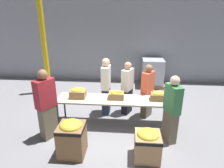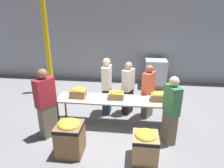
{
  "view_description": "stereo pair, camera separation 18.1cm",
  "coord_description": "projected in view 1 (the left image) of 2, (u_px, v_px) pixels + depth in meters",
  "views": [
    {
      "loc": [
        0.3,
        -4.89,
        3.04
      ],
      "look_at": [
        -0.11,
        0.08,
        1.18
      ],
      "focal_mm": 32.0,
      "sensor_mm": 36.0,
      "label": 1
    },
    {
      "loc": [
        0.48,
        -4.87,
        3.04
      ],
      "look_at": [
        -0.11,
        0.08,
        1.18
      ],
      "focal_mm": 32.0,
      "sensor_mm": 36.0,
      "label": 2
    }
  ],
  "objects": [
    {
      "name": "banana_box_1",
      "position": [
        116.0,
        95.0,
        5.38
      ],
      "size": [
        0.41,
        0.31,
        0.24
      ],
      "color": "#A37A4C",
      "rests_on": "sorting_table"
    },
    {
      "name": "volunteer_0",
      "position": [
        147.0,
        91.0,
        5.84
      ],
      "size": [
        0.42,
        0.48,
        1.61
      ],
      "rotation": [
        0.0,
        0.0,
        -2.14
      ],
      "color": "#6B604C",
      "rests_on": "ground_plane"
    },
    {
      "name": "donation_bin_1",
      "position": [
        147.0,
        144.0,
        4.24
      ],
      "size": [
        0.54,
        0.54,
        0.7
      ],
      "color": "tan",
      "rests_on": "ground_plane"
    },
    {
      "name": "ground_plane",
      "position": [
        116.0,
        124.0,
        5.65
      ],
      "size": [
        30.0,
        30.0,
        0.0
      ],
      "primitive_type": "plane",
      "color": "gray"
    },
    {
      "name": "volunteer_3",
      "position": [
        46.0,
        105.0,
        4.8
      ],
      "size": [
        0.45,
        0.53,
        1.78
      ],
      "rotation": [
        0.0,
        0.0,
        1.03
      ],
      "color": "#6B604C",
      "rests_on": "ground_plane"
    },
    {
      "name": "volunteer_4",
      "position": [
        172.0,
        110.0,
        4.67
      ],
      "size": [
        0.36,
        0.5,
        1.68
      ],
      "rotation": [
        0.0,
        0.0,
        1.9
      ],
      "color": "#6B604C",
      "rests_on": "ground_plane"
    },
    {
      "name": "banana_box_2",
      "position": [
        158.0,
        96.0,
        5.3
      ],
      "size": [
        0.38,
        0.28,
        0.23
      ],
      "color": "olive",
      "rests_on": "sorting_table"
    },
    {
      "name": "wall_back",
      "position": [
        122.0,
        36.0,
        8.52
      ],
      "size": [
        16.0,
        0.08,
        4.0
      ],
      "color": "#9399A3",
      "rests_on": "ground_plane"
    },
    {
      "name": "pallet_stack_0",
      "position": [
        152.0,
        73.0,
        8.35
      ],
      "size": [
        0.93,
        0.93,
        1.14
      ],
      "color": "olive",
      "rests_on": "ground_plane"
    },
    {
      "name": "support_pillar",
      "position": [
        44.0,
        41.0,
        7.21
      ],
      "size": [
        0.14,
        0.14,
        4.0
      ],
      "color": "yellow",
      "rests_on": "ground_plane"
    },
    {
      "name": "sorting_table",
      "position": [
        116.0,
        101.0,
        5.4
      ],
      "size": [
        3.21,
        0.71,
        0.78
      ],
      "color": "#B2A893",
      "rests_on": "ground_plane"
    },
    {
      "name": "banana_box_0",
      "position": [
        78.0,
        93.0,
        5.43
      ],
      "size": [
        0.42,
        0.3,
        0.28
      ],
      "color": "#A37A4C",
      "rests_on": "sorting_table"
    },
    {
      "name": "donation_bin_0",
      "position": [
        72.0,
        137.0,
        4.34
      ],
      "size": [
        0.56,
        0.56,
        0.84
      ],
      "color": "olive",
      "rests_on": "ground_plane"
    },
    {
      "name": "volunteer_2",
      "position": [
        127.0,
        88.0,
        6.03
      ],
      "size": [
        0.39,
        0.49,
        1.64
      ],
      "rotation": [
        0.0,
        0.0,
        -2.01
      ],
      "color": "black",
      "rests_on": "ground_plane"
    },
    {
      "name": "volunteer_1",
      "position": [
        106.0,
        87.0,
        5.99
      ],
      "size": [
        0.25,
        0.47,
        1.75
      ],
      "rotation": [
        0.0,
        0.0,
        -1.6
      ],
      "color": "#2D3856",
      "rests_on": "ground_plane"
    }
  ]
}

